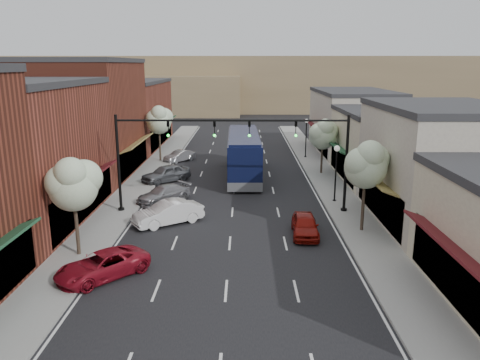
{
  "coord_description": "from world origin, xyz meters",
  "views": [
    {
      "loc": [
        0.83,
        -24.07,
        10.36
      ],
      "look_at": [
        0.55,
        8.76,
        2.2
      ],
      "focal_mm": 35.0,
      "sensor_mm": 36.0,
      "label": 1
    }
  ],
  "objects_px": {
    "signal_mast_right": "(313,149)",
    "parked_car_a": "(102,265)",
    "coach_bus": "(244,154)",
    "tree_left_near": "(73,183)",
    "lamp_post_near": "(336,164)",
    "tree_right_near": "(367,164)",
    "lamp_post_far": "(306,132)",
    "signal_mast_left": "(151,149)",
    "parked_car_e": "(179,156)",
    "red_hatchback": "(305,225)",
    "tree_right_far": "(323,133)",
    "parked_car_d": "(166,173)",
    "parked_car_c": "(164,194)",
    "tree_left_far": "(159,119)",
    "parked_car_b": "(168,213)"
  },
  "relations": [
    {
      "from": "tree_right_near",
      "to": "lamp_post_far",
      "type": "xyz_separation_m",
      "value": [
        -0.55,
        24.06,
        -1.45
      ]
    },
    {
      "from": "lamp_post_far",
      "to": "parked_car_e",
      "type": "bearing_deg",
      "value": -171.57
    },
    {
      "from": "parked_car_c",
      "to": "lamp_post_near",
      "type": "bearing_deg",
      "value": 45.1
    },
    {
      "from": "signal_mast_right",
      "to": "parked_car_a",
      "type": "xyz_separation_m",
      "value": [
        -11.82,
        -10.65,
        -3.97
      ]
    },
    {
      "from": "lamp_post_far",
      "to": "parked_car_a",
      "type": "relative_size",
      "value": 0.95
    },
    {
      "from": "tree_right_far",
      "to": "parked_car_e",
      "type": "bearing_deg",
      "value": 157.64
    },
    {
      "from": "lamp_post_far",
      "to": "parked_car_b",
      "type": "height_order",
      "value": "lamp_post_far"
    },
    {
      "from": "tree_right_near",
      "to": "tree_right_far",
      "type": "xyz_separation_m",
      "value": [
        0.0,
        16.0,
        -0.46
      ]
    },
    {
      "from": "lamp_post_far",
      "to": "coach_bus",
      "type": "bearing_deg",
      "value": -128.85
    },
    {
      "from": "coach_bus",
      "to": "parked_car_d",
      "type": "distance_m",
      "value": 7.53
    },
    {
      "from": "lamp_post_near",
      "to": "parked_car_e",
      "type": "distance_m",
      "value": 20.97
    },
    {
      "from": "coach_bus",
      "to": "lamp_post_near",
      "type": "bearing_deg",
      "value": -52.6
    },
    {
      "from": "signal_mast_left",
      "to": "parked_car_d",
      "type": "height_order",
      "value": "signal_mast_left"
    },
    {
      "from": "lamp_post_far",
      "to": "parked_car_d",
      "type": "height_order",
      "value": "lamp_post_far"
    },
    {
      "from": "lamp_post_near",
      "to": "parked_car_a",
      "type": "distance_m",
      "value": 19.35
    },
    {
      "from": "parked_car_a",
      "to": "parked_car_e",
      "type": "distance_m",
      "value": 28.57
    },
    {
      "from": "parked_car_b",
      "to": "parked_car_c",
      "type": "xyz_separation_m",
      "value": [
        -1.15,
        5.07,
        -0.12
      ]
    },
    {
      "from": "tree_left_near",
      "to": "lamp_post_near",
      "type": "xyz_separation_m",
      "value": [
        16.05,
        10.56,
        -1.22
      ]
    },
    {
      "from": "coach_bus",
      "to": "parked_car_c",
      "type": "distance_m",
      "value": 10.84
    },
    {
      "from": "parked_car_d",
      "to": "parked_car_e",
      "type": "bearing_deg",
      "value": 138.08
    },
    {
      "from": "lamp_post_near",
      "to": "lamp_post_far",
      "type": "distance_m",
      "value": 17.5
    },
    {
      "from": "signal_mast_left",
      "to": "parked_car_c",
      "type": "height_order",
      "value": "signal_mast_left"
    },
    {
      "from": "lamp_post_far",
      "to": "coach_bus",
      "type": "relative_size",
      "value": 0.33
    },
    {
      "from": "signal_mast_left",
      "to": "parked_car_e",
      "type": "relative_size",
      "value": 2.2
    },
    {
      "from": "tree_left_near",
      "to": "parked_car_d",
      "type": "height_order",
      "value": "tree_left_near"
    },
    {
      "from": "tree_right_far",
      "to": "parked_car_d",
      "type": "bearing_deg",
      "value": -168.08
    },
    {
      "from": "signal_mast_left",
      "to": "tree_left_near",
      "type": "xyz_separation_m",
      "value": [
        -2.63,
        -8.05,
        -0.4
      ]
    },
    {
      "from": "parked_car_d",
      "to": "parked_car_e",
      "type": "height_order",
      "value": "parked_car_d"
    },
    {
      "from": "signal_mast_right",
      "to": "lamp_post_far",
      "type": "height_order",
      "value": "signal_mast_right"
    },
    {
      "from": "red_hatchback",
      "to": "parked_car_e",
      "type": "distance_m",
      "value": 25.04
    },
    {
      "from": "tree_right_near",
      "to": "tree_left_far",
      "type": "bearing_deg",
      "value": 127.04
    },
    {
      "from": "parked_car_c",
      "to": "tree_left_far",
      "type": "bearing_deg",
      "value": 145.75
    },
    {
      "from": "lamp_post_near",
      "to": "parked_car_d",
      "type": "height_order",
      "value": "lamp_post_near"
    },
    {
      "from": "parked_car_c",
      "to": "tree_right_near",
      "type": "bearing_deg",
      "value": 19.53
    },
    {
      "from": "signal_mast_right",
      "to": "signal_mast_left",
      "type": "distance_m",
      "value": 11.24
    },
    {
      "from": "signal_mast_right",
      "to": "tree_left_near",
      "type": "height_order",
      "value": "signal_mast_right"
    },
    {
      "from": "tree_left_near",
      "to": "parked_car_a",
      "type": "xyz_separation_m",
      "value": [
        2.05,
        -2.59,
        -3.57
      ]
    },
    {
      "from": "parked_car_e",
      "to": "coach_bus",
      "type": "bearing_deg",
      "value": -4.67
    },
    {
      "from": "tree_right_near",
      "to": "tree_right_far",
      "type": "bearing_deg",
      "value": 90.0
    },
    {
      "from": "coach_bus",
      "to": "tree_left_far",
      "type": "bearing_deg",
      "value": 142.7
    },
    {
      "from": "tree_left_far",
      "to": "parked_car_c",
      "type": "relative_size",
      "value": 1.38
    },
    {
      "from": "signal_mast_right",
      "to": "lamp_post_far",
      "type": "xyz_separation_m",
      "value": [
        2.18,
        20.0,
        -1.62
      ]
    },
    {
      "from": "parked_car_b",
      "to": "parked_car_a",
      "type": "bearing_deg",
      "value": -47.58
    },
    {
      "from": "signal_mast_right",
      "to": "coach_bus",
      "type": "bearing_deg",
      "value": 113.08
    },
    {
      "from": "red_hatchback",
      "to": "parked_car_e",
      "type": "relative_size",
      "value": 1.06
    },
    {
      "from": "lamp_post_near",
      "to": "red_hatchback",
      "type": "distance_m",
      "value": 8.17
    },
    {
      "from": "signal_mast_left",
      "to": "tree_right_far",
      "type": "distance_m",
      "value": 18.39
    },
    {
      "from": "lamp_post_near",
      "to": "coach_bus",
      "type": "bearing_deg",
      "value": 128.47
    },
    {
      "from": "tree_left_near",
      "to": "red_hatchback",
      "type": "bearing_deg",
      "value": 14.8
    },
    {
      "from": "signal_mast_right",
      "to": "parked_car_b",
      "type": "height_order",
      "value": "signal_mast_right"
    }
  ]
}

